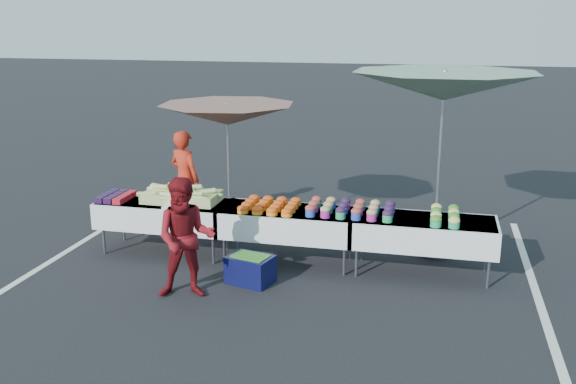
% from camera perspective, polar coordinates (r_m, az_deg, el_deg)
% --- Properties ---
extents(ground, '(80.00, 80.00, 0.00)m').
position_cam_1_polar(ground, '(8.90, 0.00, -6.23)').
color(ground, black).
extents(stripe_left, '(0.10, 5.00, 0.00)m').
position_cam_1_polar(stripe_left, '(10.08, -18.04, -4.37)').
color(stripe_left, silver).
rests_on(stripe_left, ground).
extents(stripe_right, '(0.10, 5.00, 0.00)m').
position_cam_1_polar(stripe_right, '(8.78, 20.95, -7.57)').
color(stripe_right, silver).
rests_on(stripe_right, ground).
extents(table_left, '(1.86, 0.81, 0.75)m').
position_cam_1_polar(table_left, '(9.27, -10.90, -1.81)').
color(table_left, white).
rests_on(table_left, ground).
extents(table_center, '(1.86, 0.81, 0.75)m').
position_cam_1_polar(table_center, '(8.70, 0.00, -2.65)').
color(table_center, white).
rests_on(table_center, ground).
extents(table_right, '(1.86, 0.81, 0.75)m').
position_cam_1_polar(table_right, '(8.49, 11.93, -3.45)').
color(table_right, white).
rests_on(table_right, ground).
extents(berry_punnets, '(0.40, 0.54, 0.08)m').
position_cam_1_polar(berry_punnets, '(9.47, -15.04, -0.40)').
color(berry_punnets, black).
rests_on(berry_punnets, table_left).
extents(corn_pile, '(1.16, 0.57, 0.26)m').
position_cam_1_polar(corn_pile, '(9.14, -9.43, -0.30)').
color(corn_pile, '#96AD58').
rests_on(corn_pile, table_left).
extents(plastic_bags, '(0.30, 0.25, 0.05)m').
position_cam_1_polar(plastic_bags, '(8.83, -9.97, -1.31)').
color(plastic_bags, white).
rests_on(plastic_bags, table_left).
extents(carrot_bowls, '(0.75, 0.69, 0.11)m').
position_cam_1_polar(carrot_bowls, '(8.69, -1.62, -1.19)').
color(carrot_bowls, orange).
rests_on(carrot_bowls, table_center).
extents(potato_cups, '(1.14, 0.58, 0.16)m').
position_cam_1_polar(potato_cups, '(8.48, 5.60, -1.45)').
color(potato_cups, '#2748B6').
rests_on(potato_cups, table_right).
extents(bean_baskets, '(0.36, 0.68, 0.15)m').
position_cam_1_polar(bean_baskets, '(8.41, 13.78, -2.04)').
color(bean_baskets, '#279F60').
rests_on(bean_baskets, table_right).
extents(vendor, '(0.67, 0.57, 1.55)m').
position_cam_1_polar(vendor, '(10.38, -9.16, 1.20)').
color(vendor, red).
rests_on(vendor, ground).
extents(customer, '(0.84, 0.73, 1.47)m').
position_cam_1_polar(customer, '(7.69, -9.08, -4.08)').
color(customer, maroon).
rests_on(customer, ground).
extents(umbrella_left, '(2.45, 2.45, 2.07)m').
position_cam_1_polar(umbrella_left, '(9.46, -5.43, 6.78)').
color(umbrella_left, black).
rests_on(umbrella_left, ground).
extents(umbrella_right, '(3.31, 3.31, 2.60)m').
position_cam_1_polar(umbrella_right, '(8.90, 13.70, 9.01)').
color(umbrella_right, black).
rests_on(umbrella_right, ground).
extents(storage_bin, '(0.64, 0.53, 0.36)m').
position_cam_1_polar(storage_bin, '(8.19, -3.37, -6.81)').
color(storage_bin, '#0B0E39').
rests_on(storage_bin, ground).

